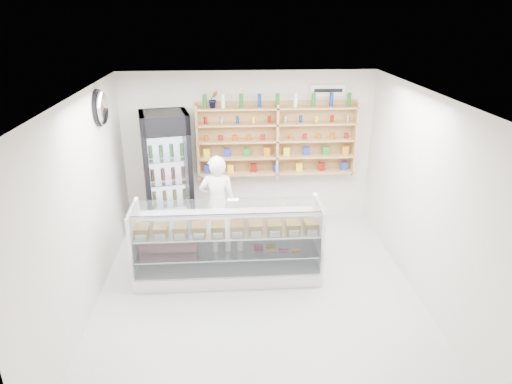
{
  "coord_description": "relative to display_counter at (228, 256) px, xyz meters",
  "views": [
    {
      "loc": [
        -0.39,
        -5.48,
        3.78
      ],
      "look_at": [
        0.03,
        0.9,
        1.2
      ],
      "focal_mm": 32.0,
      "sensor_mm": 36.0,
      "label": 1
    }
  ],
  "objects": [
    {
      "name": "shop_worker",
      "position": [
        -0.15,
        0.89,
        0.48
      ],
      "size": [
        0.63,
        0.45,
        1.64
      ],
      "primitive_type": "imported",
      "rotation": [
        0.0,
        0.0,
        3.04
      ],
      "color": "white",
      "rests_on": "floor"
    },
    {
      "name": "drinks_cooler",
      "position": [
        -1.02,
        1.57,
        0.76
      ],
      "size": [
        0.93,
        0.91,
        2.19
      ],
      "rotation": [
        0.0,
        0.0,
        0.2
      ],
      "color": "black",
      "rests_on": "floor"
    },
    {
      "name": "wall_shelving",
      "position": [
        0.91,
        1.84,
        1.26
      ],
      "size": [
        2.84,
        0.28,
        1.33
      ],
      "color": "tan",
      "rests_on": "back_wall"
    },
    {
      "name": "security_mirror",
      "position": [
        -1.76,
        0.7,
        2.12
      ],
      "size": [
        0.15,
        0.5,
        0.5
      ],
      "primitive_type": "ellipsoid",
      "color": "silver",
      "rests_on": "left_wall"
    },
    {
      "name": "display_counter",
      "position": [
        0.0,
        0.0,
        0.0
      ],
      "size": [
        2.73,
        0.81,
        1.19
      ],
      "color": "white",
      "rests_on": "floor"
    },
    {
      "name": "wall_sign",
      "position": [
        1.81,
        1.97,
        2.12
      ],
      "size": [
        0.62,
        0.03,
        0.2
      ],
      "primitive_type": "cube",
      "color": "white",
      "rests_on": "back_wall"
    },
    {
      "name": "potted_plant",
      "position": [
        -0.19,
        1.84,
        2.01
      ],
      "size": [
        0.2,
        0.19,
        0.3
      ],
      "primitive_type": "imported",
      "rotation": [
        0.0,
        0.0,
        0.43
      ],
      "color": "#1E6626",
      "rests_on": "wall_shelving"
    },
    {
      "name": "room",
      "position": [
        0.41,
        -0.5,
        1.07
      ],
      "size": [
        5.0,
        5.0,
        5.0
      ],
      "color": "#B8B9BE",
      "rests_on": "ground"
    }
  ]
}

